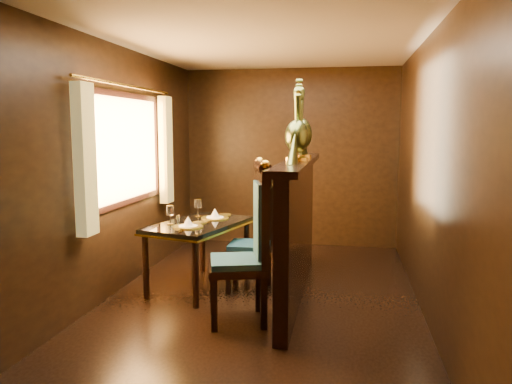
# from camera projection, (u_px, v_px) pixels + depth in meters

# --- Properties ---
(ground) EXTENTS (5.00, 5.00, 0.00)m
(ground) POSITION_uv_depth(u_px,v_px,m) (260.00, 302.00, 4.82)
(ground) COLOR black
(ground) RESTS_ON ground
(room_shell) EXTENTS (3.04, 5.04, 2.52)m
(room_shell) POSITION_uv_depth(u_px,v_px,m) (252.00, 137.00, 4.65)
(room_shell) COLOR black
(room_shell) RESTS_ON ground
(partition) EXTENTS (0.26, 2.70, 1.36)m
(partition) POSITION_uv_depth(u_px,v_px,m) (297.00, 225.00, 4.96)
(partition) COLOR black
(partition) RESTS_ON ground
(dining_table) EXTENTS (1.01, 1.33, 0.90)m
(dining_table) POSITION_uv_depth(u_px,v_px,m) (199.00, 229.00, 5.18)
(dining_table) COLOR black
(dining_table) RESTS_ON ground
(chair_left) EXTENTS (0.63, 0.65, 1.41)m
(chair_left) POSITION_uv_depth(u_px,v_px,m) (252.00, 238.00, 4.27)
(chair_left) COLOR black
(chair_left) RESTS_ON ground
(chair_right) EXTENTS (0.46, 0.50, 1.25)m
(chair_right) POSITION_uv_depth(u_px,v_px,m) (261.00, 228.00, 5.10)
(chair_right) COLOR black
(chair_right) RESTS_ON ground
(peacock_left) EXTENTS (0.23, 0.62, 0.73)m
(peacock_left) POSITION_uv_depth(u_px,v_px,m) (297.00, 122.00, 4.66)
(peacock_left) COLOR #17452F
(peacock_left) RESTS_ON partition
(peacock_right) EXTENTS (0.25, 0.66, 0.78)m
(peacock_right) POSITION_uv_depth(u_px,v_px,m) (301.00, 120.00, 5.03)
(peacock_right) COLOR #17452F
(peacock_right) RESTS_ON partition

